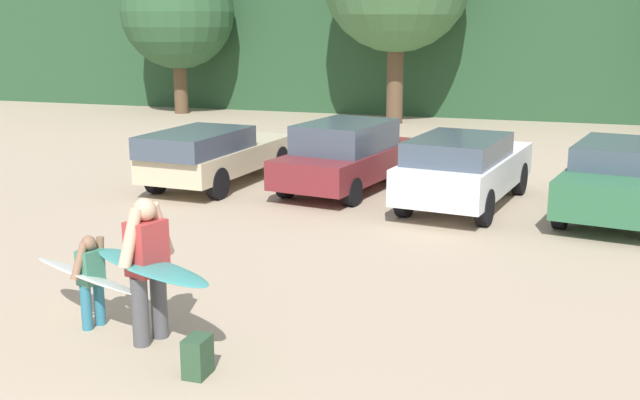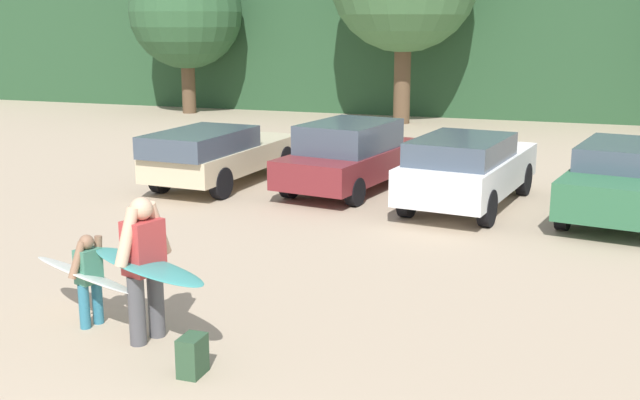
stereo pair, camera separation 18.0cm
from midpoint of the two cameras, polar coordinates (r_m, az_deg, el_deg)
hillside_ridge at (r=36.82m, az=13.38°, el=11.31°), size 108.00×12.00×5.70m
tree_far_right at (r=32.69m, az=-9.67°, el=13.43°), size 4.56×4.56×6.38m
parked_car_champagne at (r=18.30m, az=-7.21°, el=3.44°), size 2.09×4.91×1.39m
parked_car_maroon at (r=17.72m, az=2.64°, el=3.34°), size 2.52×4.76×1.57m
parked_car_white at (r=16.33m, az=11.11°, el=2.34°), size 2.41×4.80×1.52m
parked_car_forest_green at (r=16.38m, az=21.74°, el=1.52°), size 2.57×4.88×1.46m
person_adult at (r=9.50m, az=-12.26°, el=-4.40°), size 0.44×0.86×1.79m
person_child at (r=10.23m, az=-16.12°, el=-5.30°), size 0.30×0.54×1.21m
surfboard_teal at (r=9.36m, az=-12.07°, el=-4.76°), size 2.15×1.45×0.12m
surfboard_white at (r=10.36m, az=-16.43°, el=-5.27°), size 2.22×1.43×0.30m
backpack_dropped at (r=8.78m, az=-8.76°, el=-11.23°), size 0.24×0.34×0.45m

